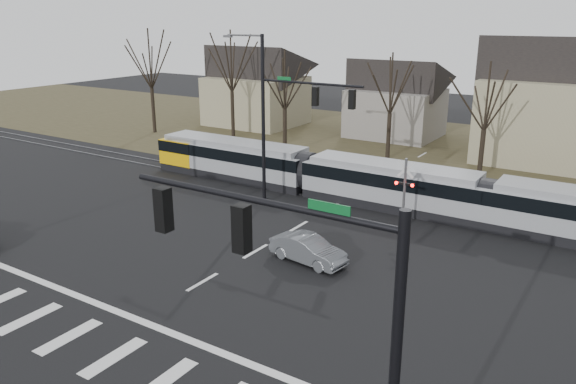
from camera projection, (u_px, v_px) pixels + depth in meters
The scene contains 15 objects.
ground at pixel (170, 301), 23.07m from camera, with size 140.00×140.00×0.00m, color black.
grass_verge at pixel (430, 150), 48.79m from camera, with size 140.00×28.00×0.01m, color #38331E.
crosswalk at pixel (91, 347), 19.86m from camera, with size 27.00×2.60×0.01m.
stop_line at pixel (137, 320), 21.63m from camera, with size 28.00×0.35×0.01m, color silver.
lane_dashes at pixel (347, 198), 35.93m from camera, with size 0.18×30.00×0.01m.
rail_pair at pixel (345, 199), 35.76m from camera, with size 90.00×1.52×0.06m.
tram at pixel (390, 183), 34.01m from camera, with size 35.94×2.67×2.72m.
sedan at pixel (308, 249), 26.52m from camera, with size 4.02×1.89×1.28m, color #5B5F64.
signal_pole_near_right at pixel (310, 324), 11.50m from camera, with size 6.72×0.44×8.00m.
signal_pole_far at pixel (286, 114), 32.64m from camera, with size 9.28×0.44×10.20m.
rail_crossing_signal at pixel (404, 197), 30.22m from camera, with size 1.08×0.36×4.00m.
tree_row at pixel (435, 103), 41.44m from camera, with size 59.20×7.20×10.00m.
house_a at pixel (256, 82), 59.33m from camera, with size 9.72×8.64×8.60m.
house_b at pixel (396, 95), 53.38m from camera, with size 8.64×7.56×7.65m.
house_c at pixel (553, 96), 43.40m from camera, with size 10.80×8.64×10.10m.
Camera 1 is at (15.21, -14.80, 11.20)m, focal length 35.00 mm.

